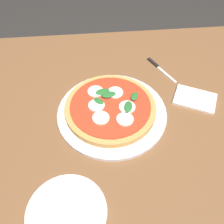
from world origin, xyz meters
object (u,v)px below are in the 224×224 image
at_px(napkin, 195,99).
at_px(dining_table, 129,131).
at_px(pizza, 110,107).
at_px(plate_white, 67,213).
at_px(serving_tray, 112,113).
at_px(knife, 158,67).

bearing_deg(napkin, dining_table, 7.13).
bearing_deg(napkin, pizza, 5.66).
xyz_separation_m(dining_table, plate_white, (0.19, 0.30, 0.12)).
bearing_deg(pizza, plate_white, 66.64).
height_order(pizza, plate_white, pizza).
bearing_deg(serving_tray, napkin, -172.75).
distance_m(plate_white, napkin, 0.52).
relative_size(dining_table, napkin, 10.37).
bearing_deg(napkin, serving_tray, 7.25).
bearing_deg(napkin, knife, -63.23).
bearing_deg(knife, plate_white, 57.11).
bearing_deg(serving_tray, knife, -132.56).
height_order(pizza, napkin, pizza).
bearing_deg(serving_tray, plate_white, 65.46).
bearing_deg(knife, napkin, 116.77).
xyz_separation_m(dining_table, pizza, (0.06, 0.00, 0.13)).
bearing_deg(plate_white, dining_table, -122.62).
height_order(napkin, knife, napkin).
bearing_deg(pizza, knife, -134.22).
bearing_deg(dining_table, pizza, 0.59).
height_order(serving_tray, plate_white, plate_white).
height_order(serving_tray, napkin, serving_tray).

